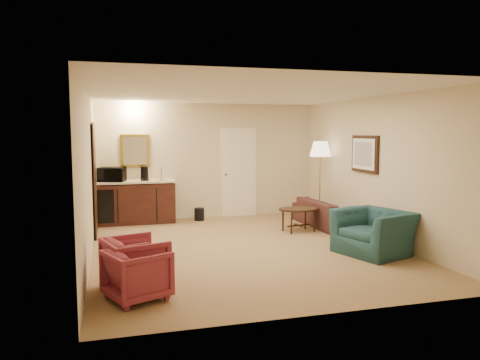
% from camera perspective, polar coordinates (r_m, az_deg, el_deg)
% --- Properties ---
extents(ground, '(6.00, 6.00, 0.00)m').
position_cam_1_polar(ground, '(8.03, 0.64, -8.30)').
color(ground, '#9A6E4E').
rests_on(ground, ground).
extents(room_walls, '(5.02, 6.01, 2.61)m').
position_cam_1_polar(room_walls, '(8.50, -1.42, 4.20)').
color(room_walls, beige).
rests_on(room_walls, ground).
extents(wetbar_cabinet, '(1.64, 0.58, 0.92)m').
position_cam_1_polar(wetbar_cabinet, '(10.32, -12.48, -2.63)').
color(wetbar_cabinet, '#391A12').
rests_on(wetbar_cabinet, ground).
extents(sofa, '(0.64, 1.91, 0.74)m').
position_cam_1_polar(sofa, '(9.91, 10.57, -3.48)').
color(sofa, black).
rests_on(sofa, ground).
extents(teal_armchair, '(1.01, 1.25, 0.95)m').
position_cam_1_polar(teal_armchair, '(7.87, 15.99, -5.28)').
color(teal_armchair, '#1B4444').
rests_on(teal_armchair, ground).
extents(rose_chair_near, '(0.82, 0.84, 0.67)m').
position_cam_1_polar(rose_chair_near, '(5.72, -12.42, -10.88)').
color(rose_chair_near, '#8F2F44').
rests_on(rose_chair_near, ground).
extents(rose_chair_far, '(0.84, 0.87, 0.72)m').
position_cam_1_polar(rose_chair_far, '(6.10, -12.64, -9.56)').
color(rose_chair_far, '#8F2F44').
rests_on(rose_chair_far, ground).
extents(coffee_table, '(0.89, 0.68, 0.47)m').
position_cam_1_polar(coffee_table, '(9.35, 7.16, -4.83)').
color(coffee_table, black).
rests_on(coffee_table, ground).
extents(floor_lamp, '(0.52, 0.52, 1.77)m').
position_cam_1_polar(floor_lamp, '(10.29, 9.71, -0.22)').
color(floor_lamp, '#BD8B3F').
rests_on(floor_lamp, ground).
extents(waste_bin, '(0.24, 0.24, 0.28)m').
position_cam_1_polar(waste_bin, '(10.46, -4.99, -4.18)').
color(waste_bin, black).
rests_on(waste_bin, ground).
extents(microwave, '(0.60, 0.44, 0.37)m').
position_cam_1_polar(microwave, '(10.22, -15.35, 0.85)').
color(microwave, black).
rests_on(microwave, wetbar_cabinet).
extents(coffee_maker, '(0.18, 0.18, 0.31)m').
position_cam_1_polar(coffee_maker, '(10.24, -11.57, 0.78)').
color(coffee_maker, black).
rests_on(coffee_maker, wetbar_cabinet).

